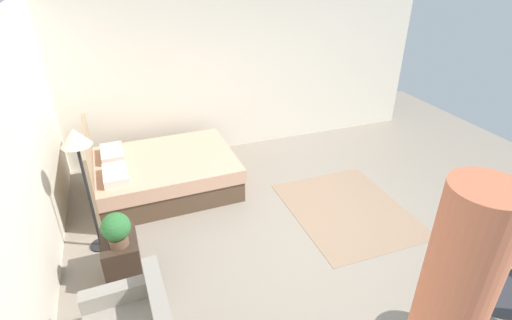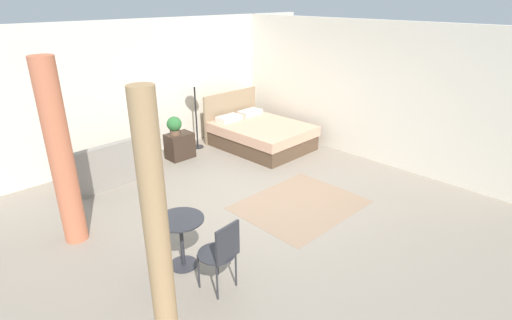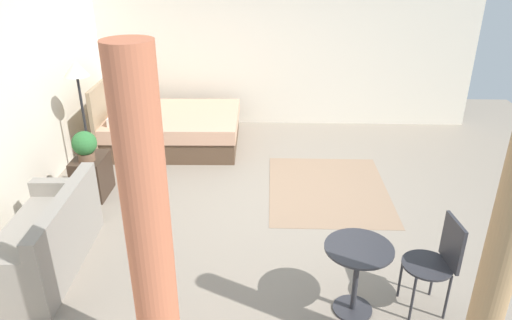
{
  "view_description": "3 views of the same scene",
  "coord_description": "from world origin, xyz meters",
  "px_view_note": "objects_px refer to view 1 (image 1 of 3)",
  "views": [
    {
      "loc": [
        -3.55,
        2.26,
        3.33
      ],
      "look_at": [
        0.67,
        0.7,
        0.88
      ],
      "focal_mm": 27.42,
      "sensor_mm": 36.0,
      "label": 1
    },
    {
      "loc": [
        -4.23,
        -4.21,
        3.21
      ],
      "look_at": [
        0.0,
        0.13,
        0.69
      ],
      "focal_mm": 27.89,
      "sensor_mm": 36.0,
      "label": 2
    },
    {
      "loc": [
        -5.3,
        0.21,
        3.04
      ],
      "look_at": [
        -0.06,
        0.38,
        0.6
      ],
      "focal_mm": 33.05,
      "sensor_mm": 36.0,
      "label": 3
    }
  ],
  "objects_px": {
    "nightstand": "(122,258)",
    "potted_plant": "(116,229)",
    "bed": "(161,173)",
    "floor_lamp": "(78,149)",
    "balcony_table": "(487,308)"
  },
  "relations": [
    {
      "from": "nightstand",
      "to": "balcony_table",
      "type": "xyz_separation_m",
      "value": [
        -2.06,
        -3.08,
        0.2
      ]
    },
    {
      "from": "bed",
      "to": "nightstand",
      "type": "bearing_deg",
      "value": 158.02
    },
    {
      "from": "nightstand",
      "to": "floor_lamp",
      "type": "distance_m",
      "value": 1.31
    },
    {
      "from": "bed",
      "to": "floor_lamp",
      "type": "distance_m",
      "value": 1.78
    },
    {
      "from": "balcony_table",
      "to": "bed",
      "type": "bearing_deg",
      "value": 32.56
    },
    {
      "from": "nightstand",
      "to": "balcony_table",
      "type": "distance_m",
      "value": 3.71
    },
    {
      "from": "nightstand",
      "to": "potted_plant",
      "type": "height_order",
      "value": "potted_plant"
    },
    {
      "from": "potted_plant",
      "to": "floor_lamp",
      "type": "bearing_deg",
      "value": 19.9
    },
    {
      "from": "bed",
      "to": "balcony_table",
      "type": "xyz_separation_m",
      "value": [
        -3.75,
        -2.39,
        0.18
      ]
    },
    {
      "from": "bed",
      "to": "potted_plant",
      "type": "relative_size",
      "value": 5.46
    },
    {
      "from": "potted_plant",
      "to": "balcony_table",
      "type": "height_order",
      "value": "potted_plant"
    },
    {
      "from": "nightstand",
      "to": "potted_plant",
      "type": "relative_size",
      "value": 1.4
    },
    {
      "from": "nightstand",
      "to": "floor_lamp",
      "type": "height_order",
      "value": "floor_lamp"
    },
    {
      "from": "nightstand",
      "to": "floor_lamp",
      "type": "bearing_deg",
      "value": 21.88
    },
    {
      "from": "floor_lamp",
      "to": "balcony_table",
      "type": "height_order",
      "value": "floor_lamp"
    }
  ]
}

